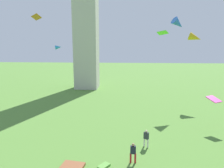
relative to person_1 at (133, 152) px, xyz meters
name	(u,v)px	position (x,y,z in m)	size (l,w,h in m)	color
person_1	(133,152)	(0.00, 0.00, 0.00)	(0.55, 0.27, 1.76)	red
person_3	(146,137)	(1.35, 2.90, 0.00)	(0.52, 0.48, 1.76)	silver
kite_flying_0	(214,99)	(9.62, 8.24, 2.60)	(1.62, 1.82, 0.55)	#D43096
kite_flying_1	(163,33)	(3.28, 7.78, 10.20)	(1.33, 1.19, 0.50)	#65E738
kite_flying_2	(178,24)	(7.65, 19.55, 12.41)	(2.71, 2.17, 2.22)	blue
kite_flying_3	(195,38)	(11.15, 21.54, 10.22)	(2.72, 2.29, 1.98)	gold
kite_flying_4	(58,47)	(-13.55, 22.20, 8.60)	(1.30, 0.99, 0.89)	#2A8DD8
kite_flying_5	(36,17)	(-11.11, 7.91, 12.05)	(1.32, 1.06, 0.70)	#C27524
kite_bundle_1	(72,167)	(-4.91, -1.13, -0.89)	(1.81, 1.35, 0.22)	brown
kite_bundle_2	(104,166)	(-2.38, -0.78, -0.92)	(1.03, 0.59, 0.16)	#5B9D3C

